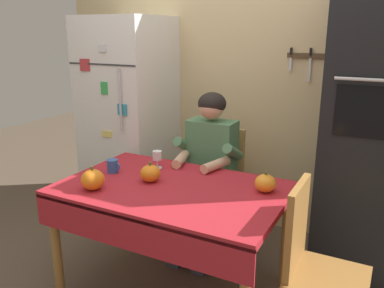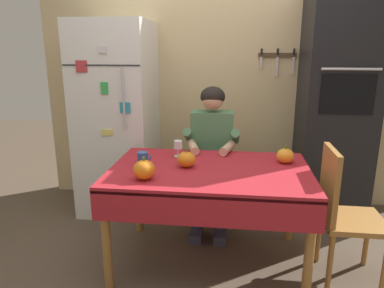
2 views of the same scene
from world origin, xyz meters
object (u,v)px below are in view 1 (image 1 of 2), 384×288
Objects in this scene: chair_right_side at (314,262)px; coffee_mug at (113,166)px; refrigerator at (129,120)px; pumpkin_medium at (150,173)px; pumpkin_small at (265,183)px; wall_oven at (372,127)px; wine_glass at (157,157)px; chair_behind_person at (218,180)px; pumpkin_large at (93,180)px; seated_person at (208,160)px; dining_table at (171,200)px.

chair_right_side is 8.92× the size of coffee_mug.
refrigerator reaches higher than pumpkin_medium.
pumpkin_small is at bearing -24.32° from refrigerator.
coffee_mug is (-1.54, -0.87, -0.26)m from wall_oven.
wall_oven is at bearing 54.49° from pumpkin_small.
pumpkin_medium is at bearing 175.38° from chair_right_side.
pumpkin_medium is (0.78, -0.85, -0.11)m from refrigerator.
wine_glass is at bearing 175.77° from pumpkin_small.
wall_oven is 1.21m from chair_behind_person.
chair_behind_person is 7.12× the size of pumpkin_small.
pumpkin_large is (-0.38, -1.04, 0.29)m from chair_behind_person.
pumpkin_small is (1.49, -0.67, -0.11)m from refrigerator.
pumpkin_small is at bearing 14.05° from pumpkin_medium.
pumpkin_large is at bearing -109.92° from chair_behind_person.
dining_table is at bearing -87.39° from seated_person.
chair_behind_person reaches higher than dining_table.
wall_oven is 14.04× the size of pumpkin_large.
chair_right_side is at bearing -42.38° from chair_behind_person.
chair_behind_person is (-0.03, 0.79, -0.14)m from dining_table.
refrigerator is 1.26m from pumpkin_large.
pumpkin_large is at bearing -130.42° from pumpkin_medium.
refrigerator is 1.45× the size of seated_person.
pumpkin_small is at bearing 143.77° from chair_right_side.
wine_glass is (0.23, 0.21, 0.04)m from coffee_mug.
pumpkin_medium is at bearing -100.45° from chair_behind_person.
pumpkin_small is at bearing 21.16° from dining_table.
refrigerator is at bearing 115.85° from pumpkin_large.
pumpkin_medium is at bearing -4.39° from coffee_mug.
pumpkin_small reaches higher than coffee_mug.
chair_behind_person is 0.75× the size of seated_person.
refrigerator is 1.01m from chair_behind_person.
pumpkin_small is (0.54, 0.21, 0.14)m from dining_table.
pumpkin_small is at bearing -34.76° from seated_person.
chair_right_side is 7.29× the size of wine_glass.
dining_table is 1.51× the size of chair_right_side.
coffee_mug is at bearing 106.18° from pumpkin_large.
chair_behind_person reaches higher than pumpkin_large.
chair_right_side is (0.93, -0.66, -0.23)m from seated_person.
pumpkin_small reaches higher than wine_glass.
wall_oven reaches higher than pumpkin_medium.
wall_oven is at bearing 81.31° from chair_right_side.
wall_oven is 1.17m from seated_person.
wine_glass is 0.97× the size of pumpkin_medium.
coffee_mug is 0.79× the size of pumpkin_medium.
coffee_mug is at bearing -171.59° from pumpkin_small.
pumpkin_small is (1.03, 0.15, 0.01)m from coffee_mug.
wall_oven reaches higher than chair_right_side.
pumpkin_large is at bearing -113.90° from seated_person.
seated_person is 0.93m from pumpkin_large.
wall_oven is at bearing 16.49° from seated_person.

